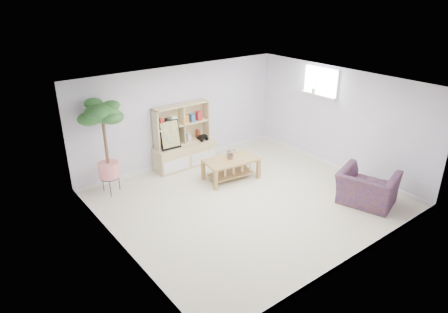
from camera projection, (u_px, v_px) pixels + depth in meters
floor at (248, 201)px, 8.22m from camera, size 5.50×5.00×0.01m
ceiling at (251, 86)px, 7.26m from camera, size 5.50×5.00×0.01m
walls at (249, 147)px, 7.74m from camera, size 5.51×5.01×2.40m
baseboard at (248, 199)px, 8.20m from camera, size 5.50×5.00×0.10m
window at (321, 81)px, 9.38m from camera, size 0.10×0.98×0.68m
window_sill at (318, 95)px, 9.48m from camera, size 0.14×1.00×0.04m
storage_unit at (184, 136)px, 9.49m from camera, size 1.53×0.52×1.53m
poster at (170, 135)px, 9.16m from camera, size 0.50×0.14×0.68m
toy_truck at (203, 137)px, 9.76m from camera, size 0.30×0.21×0.15m
coffee_table at (231, 169)px, 9.04m from camera, size 1.27×0.80×0.49m
table_plant at (230, 153)px, 8.92m from camera, size 0.26×0.23×0.26m
floor_tree at (106, 148)px, 8.14m from camera, size 0.81×0.81×2.04m
armchair at (367, 186)px, 7.96m from camera, size 1.22×1.31×0.80m
sill_plant at (314, 88)px, 9.52m from camera, size 0.16×0.15×0.24m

